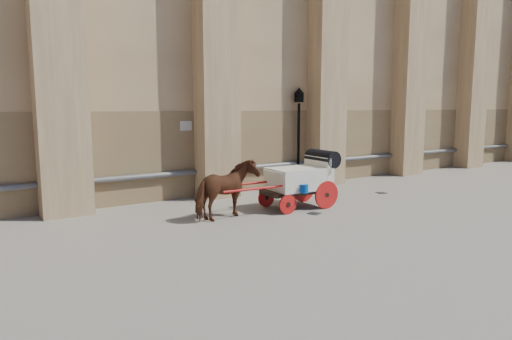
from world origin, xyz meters
TOP-DOWN VIEW (x-y plane):
  - ground at (0.00, 0.00)m, footprint 90.00×90.00m
  - horse at (-2.30, 0.66)m, footprint 2.11×1.35m
  - carriage at (0.46, 0.70)m, footprint 4.09×1.47m
  - street_lamp at (2.72, 3.77)m, footprint 0.36×0.36m
  - drain_grate_near at (0.16, -0.24)m, footprint 0.41×0.41m
  - drain_grate_far at (4.36, 0.93)m, footprint 0.40×0.40m

SIDE VIEW (x-z plane):
  - ground at x=0.00m, z-range 0.00..0.00m
  - drain_grate_near at x=0.16m, z-range 0.00..0.01m
  - drain_grate_far at x=4.36m, z-range 0.00..0.01m
  - horse at x=-2.30m, z-range 0.00..1.65m
  - carriage at x=0.46m, z-range 0.07..1.84m
  - street_lamp at x=2.72m, z-range 0.14..4.03m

